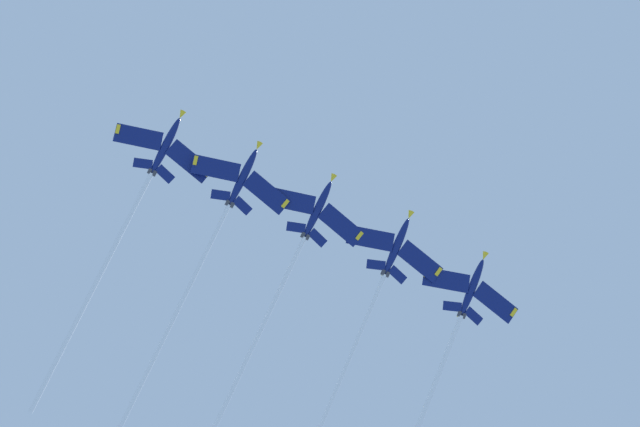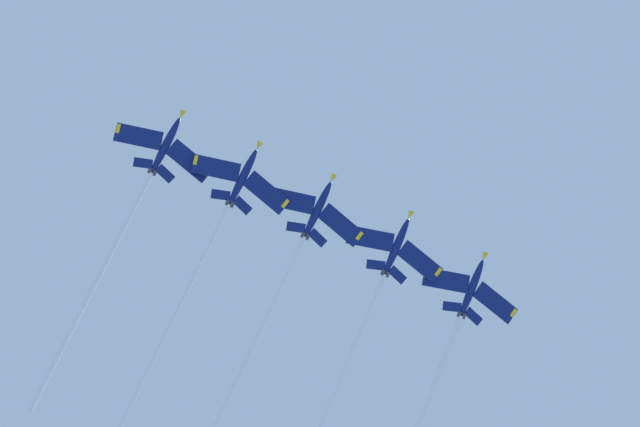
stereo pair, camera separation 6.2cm
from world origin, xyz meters
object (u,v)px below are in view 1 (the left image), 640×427
jet_centre (294,260)px  jet_far_left (449,346)px  jet_inner_left (377,293)px  jet_inner_right (215,234)px  jet_far_right (133,211)px

jet_centre → jet_far_left: bearing=-60.1°
jet_far_left → jet_inner_left: 17.16m
jet_inner_left → jet_far_left: bearing=-53.5°
jet_far_left → jet_inner_right: bearing=116.8°
jet_far_right → jet_inner_right: bearing=-73.5°
jet_inner_right → jet_inner_left: bearing=-68.3°
jet_far_left → jet_centre: jet_far_left is taller
jet_inner_left → jet_centre: size_ratio=1.03×
jet_inner_right → jet_far_right: size_ratio=0.98×
jet_far_left → jet_far_right: bearing=114.3°
jet_inner_left → jet_inner_right: (-12.05, 30.28, -1.46)m
jet_inner_left → jet_far_right: 48.53m
jet_centre → jet_far_right: bearing=108.2°
jet_inner_right → jet_far_right: (-4.53, 15.32, 0.57)m
jet_far_left → jet_far_right: 65.14m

